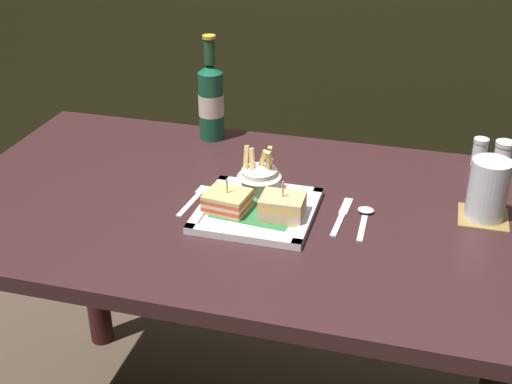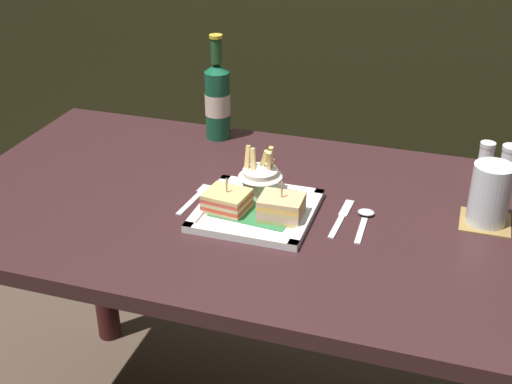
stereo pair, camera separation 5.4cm
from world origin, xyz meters
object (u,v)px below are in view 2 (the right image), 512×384
object	(u,v)px
square_plate	(256,211)
spoon	(365,217)
dining_table	(256,254)
salt_shaker	(486,158)
fries_cup	(259,176)
water_glass	(489,198)
sandwich_half_left	(227,201)
sandwich_half_right	(281,208)
beer_bottle	(218,99)
knife	(342,217)
pepper_shaker	(510,161)
fork	(196,197)

from	to	relation	value
square_plate	spoon	bearing A→B (deg)	11.82
dining_table	salt_shaker	bearing A→B (deg)	35.09
fries_cup	salt_shaker	world-z (taller)	fries_cup
square_plate	water_glass	distance (m)	0.47
sandwich_half_left	water_glass	world-z (taller)	water_glass
fries_cup	spoon	world-z (taller)	fries_cup
sandwich_half_right	water_glass	bearing A→B (deg)	17.29
beer_bottle	dining_table	bearing A→B (deg)	-57.14
dining_table	square_plate	bearing A→B (deg)	-69.31
square_plate	sandwich_half_right	distance (m)	0.07
square_plate	knife	world-z (taller)	square_plate
beer_bottle	salt_shaker	xyz separation A→B (m)	(0.66, 0.01, -0.07)
sandwich_half_left	water_glass	xyz separation A→B (m)	(0.51, 0.12, 0.03)
beer_bottle	sandwich_half_right	bearing A→B (deg)	-53.29
pepper_shaker	beer_bottle	bearing A→B (deg)	-179.09
sandwich_half_left	square_plate	bearing A→B (deg)	16.96
fries_cup	square_plate	bearing A→B (deg)	-77.01
beer_bottle	knife	bearing A→B (deg)	-38.66
sandwich_half_right	water_glass	xyz separation A→B (m)	(0.40, 0.12, 0.02)
water_glass	fries_cup	bearing A→B (deg)	-175.99
dining_table	salt_shaker	world-z (taller)	salt_shaker
dining_table	pepper_shaker	bearing A→B (deg)	32.18
knife	fries_cup	bearing A→B (deg)	170.09
water_glass	knife	size ratio (longest dim) A/B	0.78
sandwich_half_left	sandwich_half_right	size ratio (longest dim) A/B	1.07
pepper_shaker	sandwich_half_right	bearing A→B (deg)	-139.30
water_glass	spoon	distance (m)	0.25
square_plate	beer_bottle	distance (m)	0.42
fries_cup	beer_bottle	size ratio (longest dim) A/B	0.41
spoon	fries_cup	bearing A→B (deg)	173.56
dining_table	square_plate	xyz separation A→B (m)	(0.01, -0.04, 0.14)
fries_cup	fork	size ratio (longest dim) A/B	0.77
sandwich_half_left	salt_shaker	size ratio (longest dim) A/B	1.38
sandwich_half_right	salt_shaker	size ratio (longest dim) A/B	1.29
square_plate	fork	world-z (taller)	square_plate
sandwich_half_left	fork	bearing A→B (deg)	154.38
fries_cup	water_glass	bearing A→B (deg)	4.01
dining_table	fries_cup	world-z (taller)	fries_cup
salt_shaker	water_glass	bearing A→B (deg)	-88.13
fork	fries_cup	bearing A→B (deg)	20.45
beer_bottle	square_plate	bearing A→B (deg)	-58.34
knife	spoon	size ratio (longest dim) A/B	1.23
water_glass	fork	xyz separation A→B (m)	(-0.60, -0.08, -0.06)
sandwich_half_left	fries_cup	xyz separation A→B (m)	(0.04, 0.09, 0.02)
water_glass	spoon	world-z (taller)	water_glass
beer_bottle	spoon	world-z (taller)	beer_bottle
salt_shaker	spoon	bearing A→B (deg)	-125.71
beer_bottle	fork	xyz separation A→B (m)	(0.07, -0.33, -0.10)
beer_bottle	spoon	distance (m)	0.54
fork	spoon	distance (m)	0.37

